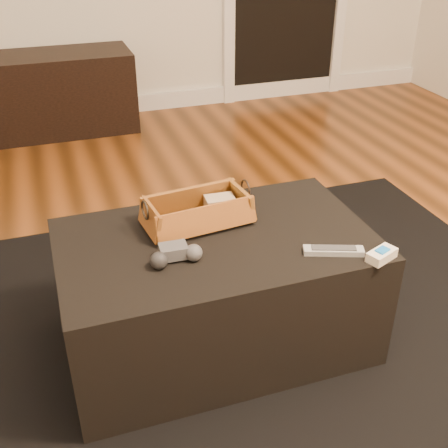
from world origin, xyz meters
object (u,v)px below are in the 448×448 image
object	(u,v)px
silver_remote	(334,250)
cream_gadget	(382,255)
media_cabinet	(31,96)
tv_remote	(194,221)
game_controller	(175,254)
wicker_basket	(197,213)
ottoman	(216,291)

from	to	relation	value
silver_remote	cream_gadget	xyz separation A→B (m)	(0.12, -0.08, 0.01)
media_cabinet	tv_remote	bearing A→B (deg)	-78.55
media_cabinet	game_controller	bearing A→B (deg)	-81.92
silver_remote	cream_gadget	size ratio (longest dim) A/B	1.73
silver_remote	cream_gadget	bearing A→B (deg)	-32.66
tv_remote	wicker_basket	size ratio (longest dim) A/B	0.50
ottoman	game_controller	size ratio (longest dim) A/B	6.15
ottoman	tv_remote	xyz separation A→B (m)	(-0.04, 0.09, 0.23)
cream_gadget	wicker_basket	bearing A→B (deg)	140.32
wicker_basket	silver_remote	size ratio (longest dim) A/B	2.02
cream_gadget	ottoman	bearing A→B (deg)	147.61
ottoman	wicker_basket	world-z (taller)	wicker_basket
ottoman	game_controller	distance (m)	0.30
tv_remote	silver_remote	world-z (taller)	tv_remote
media_cabinet	ottoman	bearing A→B (deg)	-77.93
media_cabinet	silver_remote	distance (m)	2.66
game_controller	cream_gadget	distance (m)	0.61
media_cabinet	wicker_basket	xyz separation A→B (m)	(0.47, -2.22, 0.22)
wicker_basket	silver_remote	world-z (taller)	wicker_basket
tv_remote	silver_remote	bearing A→B (deg)	-51.54
wicker_basket	cream_gadget	bearing A→B (deg)	-39.68
media_cabinet	cream_gadget	size ratio (longest dim) A/B	12.19
ottoman	silver_remote	distance (m)	0.43
wicker_basket	silver_remote	bearing A→B (deg)	-41.84
media_cabinet	cream_gadget	distance (m)	2.77
wicker_basket	cream_gadget	xyz separation A→B (m)	(0.46, -0.38, -0.03)
tv_remote	cream_gadget	bearing A→B (deg)	-50.03
wicker_basket	cream_gadget	size ratio (longest dim) A/B	3.49
media_cabinet	tv_remote	distance (m)	2.29
silver_remote	cream_gadget	distance (m)	0.14
tv_remote	game_controller	world-z (taller)	game_controller
ottoman	game_controller	world-z (taller)	game_controller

